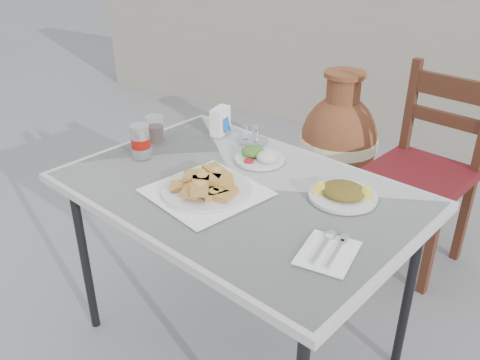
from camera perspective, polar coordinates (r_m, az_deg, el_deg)
The scene contains 13 objects.
ground at distance 2.40m, azimuth -0.73°, elevation -15.29°, with size 80.00×80.00×0.00m, color slate.
cafe_table at distance 1.85m, azimuth -0.20°, elevation -2.17°, with size 1.40×1.07×0.77m.
pide_plate at distance 1.77m, azimuth -3.85°, elevation -0.45°, with size 0.45×0.45×0.07m.
salad_rice_plate at distance 2.01m, azimuth 2.19°, elevation 2.71°, with size 0.20×0.20×0.05m.
salad_chopped_plate at distance 1.78m, azimuth 11.48°, elevation -1.40°, with size 0.24×0.24×0.05m.
soda_can at distance 2.05m, azimuth -11.10°, elevation 4.29°, with size 0.08×0.08×0.14m.
cola_glass at distance 2.21m, azimuth -9.48°, elevation 5.57°, with size 0.08×0.08×0.11m.
napkin_holder at distance 2.24m, azimuth -2.22°, elevation 6.63°, with size 0.07×0.11×0.12m.
condiment_caddy at distance 2.17m, azimuth 1.48°, elevation 4.91°, with size 0.12×0.10×0.08m.
cutlery_napkin at distance 1.51m, azimuth 9.92°, elevation -7.66°, with size 0.16×0.21×0.01m.
chair at distance 2.67m, azimuth 20.00°, elevation 1.21°, with size 0.53×0.53×1.01m.
terracotta_urn at distance 3.19m, azimuth 10.98°, elevation 4.15°, with size 0.48×0.48×0.83m.
back_wall at distance 4.22m, azimuth 18.19°, elevation 12.21°, with size 6.00×0.25×1.20m, color gray.
Camera 1 is at (0.95, -1.47, 1.64)m, focal length 38.00 mm.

